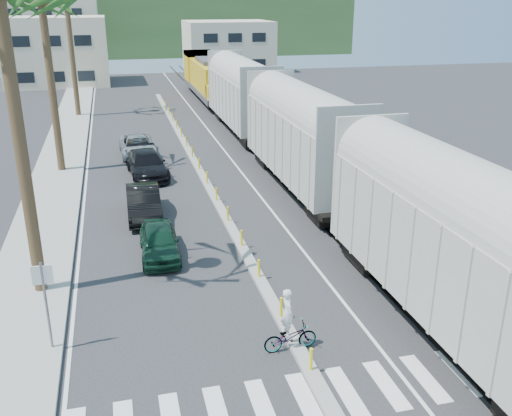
{
  "coord_description": "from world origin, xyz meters",
  "views": [
    {
      "loc": [
        -4.87,
        -13.95,
        10.2
      ],
      "look_at": [
        0.51,
        7.5,
        2.0
      ],
      "focal_mm": 40.0,
      "sensor_mm": 36.0,
      "label": 1
    }
  ],
  "objects_px": {
    "car_second": "(144,202)",
    "cyclist": "(290,331)",
    "car_lead": "(159,241)",
    "street_sign": "(45,294)"
  },
  "relations": [
    {
      "from": "car_second",
      "to": "cyclist",
      "type": "bearing_deg",
      "value": -73.4
    },
    {
      "from": "cyclist",
      "to": "car_lead",
      "type": "bearing_deg",
      "value": 19.93
    },
    {
      "from": "street_sign",
      "to": "car_lead",
      "type": "bearing_deg",
      "value": 57.91
    },
    {
      "from": "car_lead",
      "to": "car_second",
      "type": "bearing_deg",
      "value": 95.29
    },
    {
      "from": "car_lead",
      "to": "car_second",
      "type": "xyz_separation_m",
      "value": [
        -0.34,
        4.79,
        0.08
      ]
    },
    {
      "from": "car_lead",
      "to": "cyclist",
      "type": "bearing_deg",
      "value": -66.01
    },
    {
      "from": "street_sign",
      "to": "cyclist",
      "type": "relative_size",
      "value": 1.43
    },
    {
      "from": "car_lead",
      "to": "cyclist",
      "type": "height_order",
      "value": "cyclist"
    },
    {
      "from": "car_lead",
      "to": "cyclist",
      "type": "relative_size",
      "value": 1.9
    },
    {
      "from": "street_sign",
      "to": "car_second",
      "type": "xyz_separation_m",
      "value": [
        3.47,
        10.87,
        -1.22
      ]
    }
  ]
}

